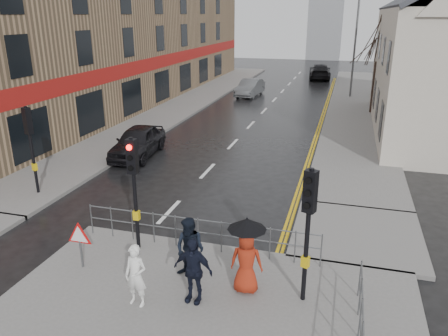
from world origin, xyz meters
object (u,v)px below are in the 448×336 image
Objects in this scene: pedestrian_a at (136,276)px; car_parked at (138,142)px; car_mid at (250,88)px; pedestrian_b at (190,249)px; pedestrian_d at (193,270)px; pedestrian_with_umbrella at (247,252)px.

pedestrian_a is 12.20m from car_parked.
car_parked is 18.09m from car_mid.
pedestrian_b is 1.01× the size of pedestrian_d.
car_mid is at bearing 104.48° from pedestrian_a.
pedestrian_d reaches higher than car_parked.
pedestrian_with_umbrella is 0.47× the size of car_mid.
pedestrian_b reaches higher than car_mid.
pedestrian_d is 0.38× the size of car_parked.
pedestrian_a is at bearing -109.06° from pedestrian_b.
pedestrian_b is 0.85× the size of pedestrian_with_umbrella.
pedestrian_a is 0.92× the size of pedestrian_b.
pedestrian_a is 29.19m from car_mid.
pedestrian_with_umbrella is at bearing -72.29° from car_mid.
pedestrian_with_umbrella is at bearing -56.19° from car_parked.
pedestrian_b reaches higher than pedestrian_a.
car_parked is (-6.24, 9.53, -0.24)m from pedestrian_b.
pedestrian_with_umbrella is 28.39m from car_mid.
pedestrian_b is (0.84, 1.41, 0.07)m from pedestrian_a.
car_mid is (-5.00, 28.44, -0.27)m from pedestrian_d.
car_parked is at bearing 128.73° from pedestrian_with_umbrella.
pedestrian_d is 0.39× the size of car_mid.
pedestrian_with_umbrella reaches higher than pedestrian_a.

